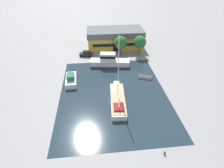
% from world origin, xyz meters
% --- Properties ---
extents(ground_plane, '(440.00, 440.00, 0.00)m').
position_xyz_m(ground_plane, '(0.00, 0.00, 0.00)').
color(ground_plane, gray).
extents(water_canal, '(25.03, 31.67, 0.01)m').
position_xyz_m(water_canal, '(0.00, 0.00, 0.00)').
color(water_canal, '#1E2D38').
rests_on(water_canal, ground).
extents(warehouse_building, '(19.79, 9.63, 6.28)m').
position_xyz_m(warehouse_building, '(3.79, 27.74, 3.18)').
color(warehouse_building, gold).
rests_on(warehouse_building, ground).
extents(quay_tree_near_building, '(4.11, 4.11, 6.47)m').
position_xyz_m(quay_tree_near_building, '(4.66, 20.08, 4.41)').
color(quay_tree_near_building, brown).
rests_on(quay_tree_near_building, ground).
extents(quay_tree_by_water, '(4.09, 4.09, 6.53)m').
position_xyz_m(quay_tree_by_water, '(10.82, 19.51, 4.47)').
color(quay_tree_by_water, brown).
rests_on(quay_tree_by_water, ground).
extents(parked_car, '(4.30, 2.25, 1.68)m').
position_xyz_m(parked_car, '(-6.71, 20.69, 0.84)').
color(parked_car, '#1E2328').
rests_on(parked_car, ground).
extents(sailboat_moored, '(3.83, 12.41, 15.17)m').
position_xyz_m(sailboat_moored, '(0.69, -3.35, 0.76)').
color(sailboat_moored, white).
rests_on(sailboat_moored, water_canal).
extents(motor_cruiser, '(12.03, 4.58, 4.06)m').
position_xyz_m(motor_cruiser, '(0.35, 13.42, 1.47)').
color(motor_cruiser, silver).
rests_on(motor_cruiser, water_canal).
extents(small_dinghy, '(4.00, 2.58, 0.56)m').
position_xyz_m(small_dinghy, '(9.31, 5.68, 0.29)').
color(small_dinghy, silver).
rests_on(small_dinghy, water_canal).
extents(cabin_boat, '(3.01, 6.49, 2.64)m').
position_xyz_m(cabin_boat, '(-10.29, 5.58, 0.96)').
color(cabin_boat, white).
rests_on(cabin_boat, water_canal).
extents(mooring_bollard, '(0.35, 0.35, 0.67)m').
position_xyz_m(mooring_bollard, '(6.65, -16.96, 0.35)').
color(mooring_bollard, '#47474C').
rests_on(mooring_bollard, ground).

